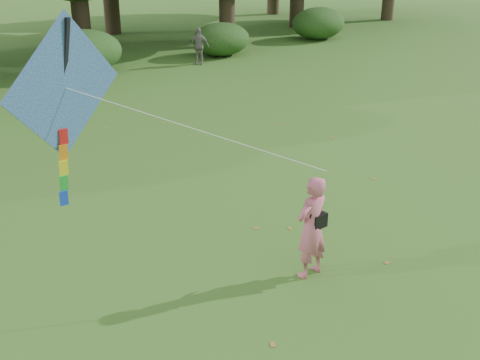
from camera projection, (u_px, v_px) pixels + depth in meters
ground at (364, 270)px, 11.05m from camera, size 100.00×100.00×0.00m
man_kite_flyer at (312, 227)px, 10.56m from camera, size 0.73×0.50×1.91m
bystander_right at (198, 46)px, 27.18m from camera, size 0.97×0.97×1.65m
crossbody_bag at (318, 220)px, 10.55m from camera, size 0.43×0.20×0.73m
flying_kite at (65, 90)px, 9.26m from camera, size 4.66×2.71×3.12m
fallen_leaves at (255, 192)px, 14.30m from camera, size 10.79×11.50×0.01m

